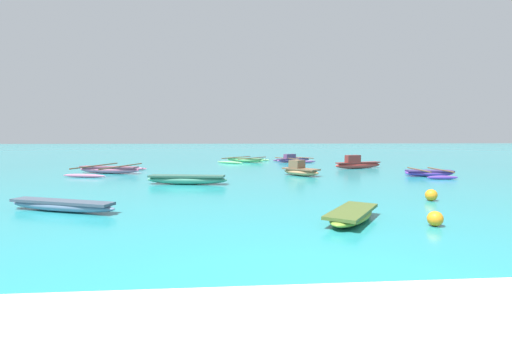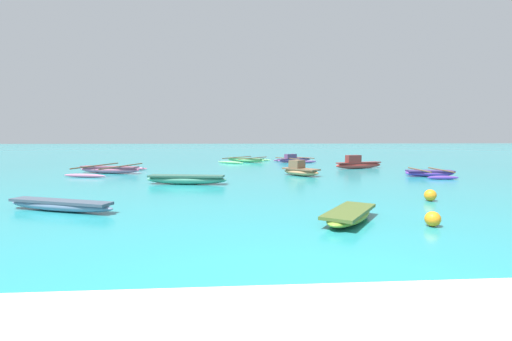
{
  "view_description": "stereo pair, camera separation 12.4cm",
  "coord_description": "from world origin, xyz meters",
  "px_view_note": "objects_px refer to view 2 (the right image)",
  "views": [
    {
      "loc": [
        -1.22,
        -3.42,
        2.11
      ],
      "look_at": [
        0.26,
        15.9,
        0.25
      ],
      "focal_mm": 24.0,
      "sensor_mm": 36.0,
      "label": 1
    },
    {
      "loc": [
        -1.09,
        -3.43,
        2.11
      ],
      "look_at": [
        0.26,
        15.9,
        0.25
      ],
      "focal_mm": 24.0,
      "sensor_mm": 36.0,
      "label": 2
    }
  ],
  "objects_px": {
    "moored_boat_3": "(349,215)",
    "moored_boat_7": "(294,159)",
    "moored_boat_0": "(186,179)",
    "mooring_buoy_0": "(430,195)",
    "mooring_buoy_1": "(433,219)",
    "moored_boat_1": "(358,164)",
    "moored_boat_6": "(110,170)",
    "moored_boat_5": "(430,173)",
    "moored_boat_4": "(300,170)",
    "moored_boat_2": "(245,160)",
    "moored_boat_8": "(60,205)"
  },
  "relations": [
    {
      "from": "moored_boat_3",
      "to": "moored_boat_7",
      "type": "distance_m",
      "value": 21.22
    },
    {
      "from": "moored_boat_0",
      "to": "mooring_buoy_0",
      "type": "xyz_separation_m",
      "value": [
        8.69,
        -4.77,
        -0.04
      ]
    },
    {
      "from": "mooring_buoy_0",
      "to": "mooring_buoy_1",
      "type": "relative_size",
      "value": 1.07
    },
    {
      "from": "moored_boat_7",
      "to": "moored_boat_1",
      "type": "bearing_deg",
      "value": -97.89
    },
    {
      "from": "moored_boat_1",
      "to": "mooring_buoy_1",
      "type": "relative_size",
      "value": 10.05
    },
    {
      "from": "moored_boat_1",
      "to": "moored_boat_3",
      "type": "relative_size",
      "value": 1.47
    },
    {
      "from": "moored_boat_6",
      "to": "mooring_buoy_0",
      "type": "bearing_deg",
      "value": -20.54
    },
    {
      "from": "moored_boat_5",
      "to": "moored_boat_6",
      "type": "height_order",
      "value": "moored_boat_6"
    },
    {
      "from": "moored_boat_3",
      "to": "mooring_buoy_1",
      "type": "height_order",
      "value": "mooring_buoy_1"
    },
    {
      "from": "moored_boat_6",
      "to": "mooring_buoy_0",
      "type": "relative_size",
      "value": 12.98
    },
    {
      "from": "moored_boat_1",
      "to": "moored_boat_7",
      "type": "height_order",
      "value": "moored_boat_1"
    },
    {
      "from": "moored_boat_5",
      "to": "moored_boat_7",
      "type": "height_order",
      "value": "moored_boat_7"
    },
    {
      "from": "mooring_buoy_0",
      "to": "mooring_buoy_1",
      "type": "distance_m",
      "value": 3.68
    },
    {
      "from": "moored_boat_3",
      "to": "moored_boat_6",
      "type": "bearing_deg",
      "value": 74.7
    },
    {
      "from": "moored_boat_7",
      "to": "moored_boat_0",
      "type": "bearing_deg",
      "value": -152.34
    },
    {
      "from": "moored_boat_4",
      "to": "moored_boat_5",
      "type": "bearing_deg",
      "value": 41.81
    },
    {
      "from": "moored_boat_1",
      "to": "moored_boat_2",
      "type": "xyz_separation_m",
      "value": [
        -7.44,
        6.91,
        -0.14
      ]
    },
    {
      "from": "moored_boat_3",
      "to": "moored_boat_4",
      "type": "bearing_deg",
      "value": 30.75
    },
    {
      "from": "moored_boat_4",
      "to": "moored_boat_6",
      "type": "bearing_deg",
      "value": -141.31
    },
    {
      "from": "moored_boat_6",
      "to": "moored_boat_4",
      "type": "bearing_deg",
      "value": 4.71
    },
    {
      "from": "moored_boat_6",
      "to": "moored_boat_8",
      "type": "height_order",
      "value": "moored_boat_6"
    },
    {
      "from": "moored_boat_8",
      "to": "mooring_buoy_1",
      "type": "bearing_deg",
      "value": 6.21
    },
    {
      "from": "moored_boat_5",
      "to": "moored_boat_7",
      "type": "relative_size",
      "value": 0.81
    },
    {
      "from": "moored_boat_6",
      "to": "mooring_buoy_0",
      "type": "height_order",
      "value": "moored_boat_6"
    },
    {
      "from": "moored_boat_2",
      "to": "moored_boat_5",
      "type": "bearing_deg",
      "value": -13.13
    },
    {
      "from": "moored_boat_7",
      "to": "moored_boat_3",
      "type": "bearing_deg",
      "value": -130.45
    },
    {
      "from": "moored_boat_6",
      "to": "mooring_buoy_1",
      "type": "distance_m",
      "value": 17.8
    },
    {
      "from": "moored_boat_2",
      "to": "moored_boat_1",
      "type": "bearing_deg",
      "value": -5.23
    },
    {
      "from": "moored_boat_3",
      "to": "moored_boat_7",
      "type": "height_order",
      "value": "moored_boat_7"
    },
    {
      "from": "moored_boat_1",
      "to": "moored_boat_7",
      "type": "bearing_deg",
      "value": 99.39
    },
    {
      "from": "moored_boat_2",
      "to": "mooring_buoy_1",
      "type": "distance_m",
      "value": 22.33
    },
    {
      "from": "moored_boat_2",
      "to": "moored_boat_5",
      "type": "relative_size",
      "value": 1.61
    },
    {
      "from": "moored_boat_8",
      "to": "moored_boat_1",
      "type": "bearing_deg",
      "value": 63.33
    },
    {
      "from": "moored_boat_5",
      "to": "mooring_buoy_1",
      "type": "relative_size",
      "value": 8.7
    },
    {
      "from": "moored_boat_0",
      "to": "moored_boat_2",
      "type": "xyz_separation_m",
      "value": [
        3.23,
        14.09,
        -0.04
      ]
    },
    {
      "from": "moored_boat_6",
      "to": "moored_boat_5",
      "type": "bearing_deg",
      "value": 5.91
    },
    {
      "from": "moored_boat_2",
      "to": "moored_boat_8",
      "type": "height_order",
      "value": "moored_boat_2"
    },
    {
      "from": "moored_boat_5",
      "to": "mooring_buoy_0",
      "type": "bearing_deg",
      "value": -114.84
    },
    {
      "from": "moored_boat_2",
      "to": "mooring_buoy_1",
      "type": "relative_size",
      "value": 13.98
    },
    {
      "from": "moored_boat_4",
      "to": "moored_boat_7",
      "type": "height_order",
      "value": "moored_boat_4"
    },
    {
      "from": "mooring_buoy_0",
      "to": "moored_boat_4",
      "type": "bearing_deg",
      "value": 109.58
    },
    {
      "from": "moored_boat_0",
      "to": "moored_boat_8",
      "type": "bearing_deg",
      "value": -107.87
    },
    {
      "from": "moored_boat_5",
      "to": "mooring_buoy_0",
      "type": "height_order",
      "value": "moored_boat_5"
    },
    {
      "from": "moored_boat_3",
      "to": "moored_boat_5",
      "type": "bearing_deg",
      "value": -3.96
    },
    {
      "from": "moored_boat_8",
      "to": "mooring_buoy_1",
      "type": "distance_m",
      "value": 10.0
    },
    {
      "from": "moored_boat_2",
      "to": "mooring_buoy_0",
      "type": "xyz_separation_m",
      "value": [
        5.46,
        -18.86,
        0.0
      ]
    },
    {
      "from": "moored_boat_8",
      "to": "mooring_buoy_0",
      "type": "xyz_separation_m",
      "value": [
        11.56,
        0.78,
        0.01
      ]
    },
    {
      "from": "moored_boat_4",
      "to": "mooring_buoy_1",
      "type": "distance_m",
      "value": 11.14
    },
    {
      "from": "moored_boat_2",
      "to": "moored_boat_4",
      "type": "relative_size",
      "value": 2.23
    },
    {
      "from": "moored_boat_5",
      "to": "moored_boat_1",
      "type": "bearing_deg",
      "value": 120.08
    }
  ]
}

